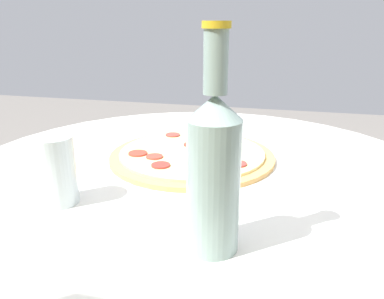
% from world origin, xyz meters
% --- Properties ---
extents(table, '(1.01, 1.01, 0.76)m').
position_xyz_m(table, '(0.00, 0.00, 0.58)').
color(table, silver).
rests_on(table, ground_plane).
extents(pizza, '(0.36, 0.36, 0.02)m').
position_xyz_m(pizza, '(0.03, -0.06, 0.77)').
color(pizza, tan).
rests_on(pizza, table).
extents(beer_bottle, '(0.07, 0.07, 0.29)m').
position_xyz_m(beer_bottle, '(-0.08, 0.27, 0.87)').
color(beer_bottle, gray).
rests_on(beer_bottle, table).
extents(drinking_glass, '(0.06, 0.06, 0.11)m').
position_xyz_m(drinking_glass, '(0.19, 0.20, 0.81)').
color(drinking_glass, silver).
rests_on(drinking_glass, table).
extents(napkin, '(0.16, 0.13, 0.01)m').
position_xyz_m(napkin, '(0.09, -0.34, 0.76)').
color(napkin, white).
rests_on(napkin, table).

